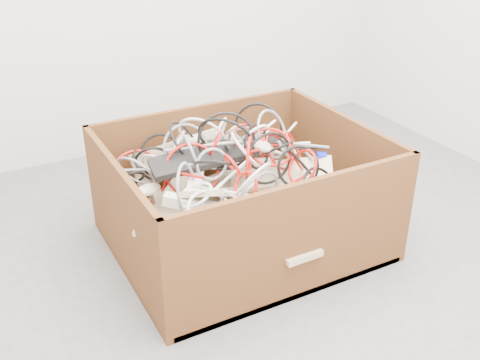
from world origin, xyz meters
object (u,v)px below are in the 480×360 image
power_strip_right (200,206)px  vga_plug (322,156)px  power_strip_left (193,190)px  cardboard_box (239,216)px

power_strip_right → vga_plug: size_ratio=6.13×
power_strip_left → power_strip_right: size_ratio=1.02×
vga_plug → cardboard_box: bearing=-175.1°
cardboard_box → power_strip_right: size_ratio=3.88×
power_strip_left → power_strip_right: 0.10m
power_strip_left → vga_plug: (0.61, 0.01, 0.01)m
cardboard_box → vga_plug: 0.44m
power_strip_left → vga_plug: bearing=-56.3°
power_strip_left → power_strip_right: bearing=-157.6°
cardboard_box → power_strip_right: 0.37m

